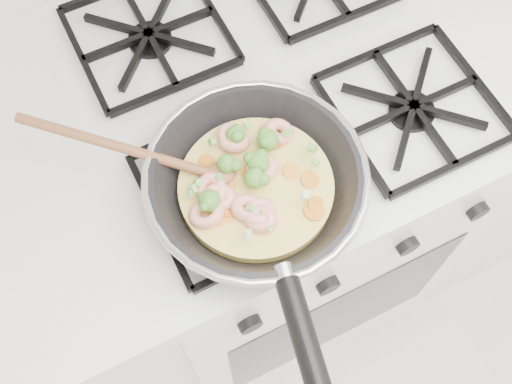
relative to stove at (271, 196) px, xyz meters
name	(u,v)px	position (x,y,z in m)	size (l,w,h in m)	color
stove	(271,196)	(0.00, 0.00, 0.00)	(0.60, 0.60, 0.92)	white
skillet	(255,186)	(-0.13, -0.18, 0.50)	(0.40, 0.53, 0.10)	black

